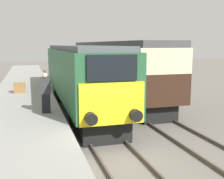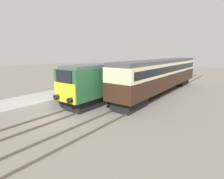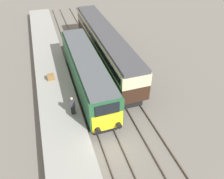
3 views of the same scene
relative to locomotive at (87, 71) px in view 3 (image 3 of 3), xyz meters
The scene contains 8 objects.
ground_plane 7.92m from the locomotive, 90.00° to the right, with size 120.00×120.00×0.00m, color slate.
platform_left 3.72m from the locomotive, behind, with size 3.50×50.00×0.99m.
rails_near_track 3.36m from the locomotive, 90.00° to the right, with size 1.51×60.00×0.14m.
rails_far_track 4.78m from the locomotive, 37.56° to the right, with size 1.50×60.00×0.14m.
locomotive is the anchor object (origin of this frame).
passenger_carriage 5.94m from the locomotive, 55.01° to the left, with size 2.75×19.09×4.15m.
person_on_platform 4.93m from the locomotive, 117.07° to the right, with size 0.44×0.26×1.76m.
luggage_crate 3.88m from the locomotive, 158.04° to the left, with size 0.70×0.56×0.60m.
Camera 3 is at (-3.39, -10.69, 14.00)m, focal length 35.00 mm.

